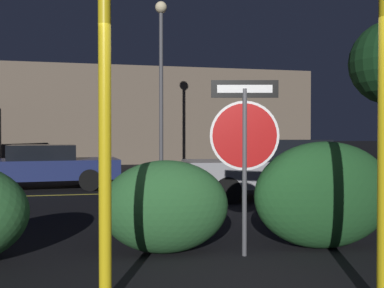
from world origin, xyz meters
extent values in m
cube|color=gold|center=(0.00, 7.70, 0.00)|extent=(40.18, 0.12, 0.01)
cylinder|color=#4C4C51|center=(0.55, 1.39, 1.05)|extent=(0.06, 0.06, 2.11)
cylinder|color=white|center=(0.55, 1.39, 1.52)|extent=(0.86, 0.20, 0.88)
cylinder|color=#B71414|center=(0.55, 1.39, 1.52)|extent=(0.80, 0.19, 0.81)
cube|color=black|center=(0.55, 1.39, 2.10)|extent=(0.83, 0.20, 0.22)
cube|color=white|center=(0.55, 1.39, 2.10)|extent=(0.68, 0.18, 0.10)
cylinder|color=yellow|center=(-1.18, 0.16, 1.47)|extent=(0.11, 0.11, 2.93)
ellipsoid|color=#285B2D|center=(-0.40, 1.74, 0.60)|extent=(1.66, 0.98, 1.20)
ellipsoid|color=#1E4C23|center=(1.73, 1.53, 0.72)|extent=(2.00, 0.83, 1.44)
cube|color=navy|center=(-3.03, 9.18, 0.58)|extent=(4.67, 2.25, 0.55)
cube|color=black|center=(-2.90, 9.19, 1.06)|extent=(1.94, 1.75, 0.42)
cylinder|color=black|center=(-1.56, 8.41, 0.30)|extent=(0.62, 0.25, 0.60)
cylinder|color=black|center=(-1.71, 10.20, 0.30)|extent=(0.62, 0.25, 0.60)
cube|color=#9E9EA3|center=(3.05, 6.13, 0.61)|extent=(4.80, 2.04, 0.62)
cube|color=black|center=(3.19, 6.12, 1.18)|extent=(1.98, 1.58, 0.51)
cylinder|color=black|center=(1.54, 5.46, 0.30)|extent=(0.61, 0.25, 0.60)
cylinder|color=black|center=(1.67, 7.04, 0.30)|extent=(0.61, 0.25, 0.60)
cylinder|color=black|center=(4.43, 5.21, 0.30)|extent=(0.61, 0.25, 0.60)
cylinder|color=black|center=(4.56, 6.80, 0.30)|extent=(0.61, 0.25, 0.60)
sphere|color=#F4EFCC|center=(0.65, 5.82, 0.64)|extent=(0.14, 0.14, 0.14)
sphere|color=#F4EFCC|center=(0.74, 6.84, 0.64)|extent=(0.14, 0.14, 0.14)
cylinder|color=#4C4C51|center=(1.07, 13.14, 3.19)|extent=(0.16, 0.16, 6.38)
sphere|color=#F9E5B2|center=(1.07, 13.14, 6.62)|extent=(0.47, 0.47, 0.47)
cube|color=#6B5B4C|center=(-1.88, 21.50, 2.68)|extent=(25.28, 4.18, 5.35)
camera|label=1|loc=(-1.20, -3.73, 1.50)|focal=40.00mm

